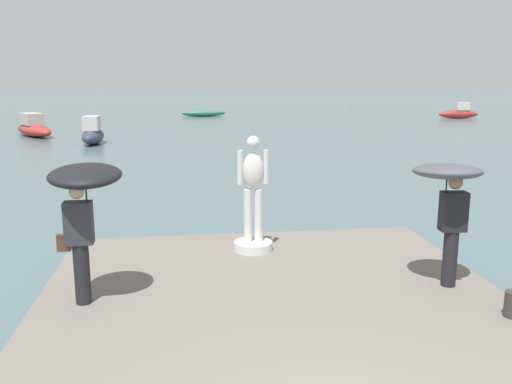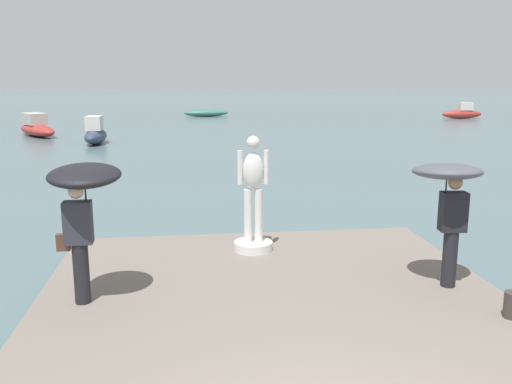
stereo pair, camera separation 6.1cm
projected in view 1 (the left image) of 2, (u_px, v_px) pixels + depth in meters
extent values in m
plane|color=#4C666B|center=(200.00, 126.00, 43.09)|extent=(400.00, 400.00, 0.00)
cube|color=#70665B|center=(299.00, 370.00, 6.29)|extent=(6.90, 10.28, 0.40)
cylinder|color=silver|center=(253.00, 246.00, 10.09)|extent=(0.72, 0.72, 0.16)
cylinder|color=silver|center=(248.00, 216.00, 9.96)|extent=(0.15, 0.15, 1.00)
cylinder|color=silver|center=(258.00, 216.00, 9.98)|extent=(0.15, 0.15, 1.00)
ellipsoid|color=silver|center=(253.00, 171.00, 9.80)|extent=(0.38, 0.26, 0.68)
sphere|color=silver|center=(253.00, 143.00, 9.69)|extent=(0.24, 0.24, 0.24)
cylinder|color=silver|center=(240.00, 167.00, 9.75)|extent=(0.10, 0.10, 0.62)
cylinder|color=silver|center=(266.00, 167.00, 9.82)|extent=(0.10, 0.10, 0.62)
cylinder|color=black|center=(82.00, 274.00, 7.61)|extent=(0.22, 0.22, 0.88)
cube|color=#2D2D38|center=(79.00, 223.00, 7.46)|extent=(0.38, 0.25, 0.60)
sphere|color=beige|center=(76.00, 191.00, 7.37)|extent=(0.21, 0.21, 0.21)
cylinder|color=#262626|center=(87.00, 199.00, 7.45)|extent=(0.02, 0.02, 0.54)
ellipsoid|color=black|center=(85.00, 176.00, 7.38)|extent=(1.02, 1.04, 0.37)
cube|color=#513323|center=(64.00, 243.00, 7.50)|extent=(0.18, 0.10, 0.24)
cylinder|color=black|center=(450.00, 258.00, 8.26)|extent=(0.22, 0.22, 0.88)
cube|color=black|center=(453.00, 211.00, 8.12)|extent=(0.41, 0.28, 0.60)
sphere|color=#A87A5B|center=(456.00, 182.00, 8.03)|extent=(0.21, 0.21, 0.21)
cylinder|color=#262626|center=(446.00, 191.00, 8.09)|extent=(0.02, 0.02, 0.50)
ellipsoid|color=#4C4C56|center=(447.00, 171.00, 8.03)|extent=(1.14, 1.15, 0.30)
ellipsoid|color=#336B5B|center=(203.00, 113.00, 54.06)|extent=(4.59, 1.76, 0.71)
ellipsoid|color=#9E2D28|center=(459.00, 114.00, 51.21)|extent=(3.93, 1.00, 0.82)
cube|color=beige|center=(462.00, 106.00, 51.10)|extent=(1.27, 0.75, 0.75)
ellipsoid|color=#9E2D28|center=(34.00, 130.00, 34.82)|extent=(3.98, 5.34, 0.77)
cube|color=#B2ADA3|center=(31.00, 119.00, 34.99)|extent=(1.97, 2.31, 0.74)
ellipsoid|color=#2D384C|center=(93.00, 136.00, 30.53)|extent=(1.15, 3.45, 0.84)
cube|color=beige|center=(91.00, 123.00, 30.12)|extent=(0.84, 1.19, 0.79)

